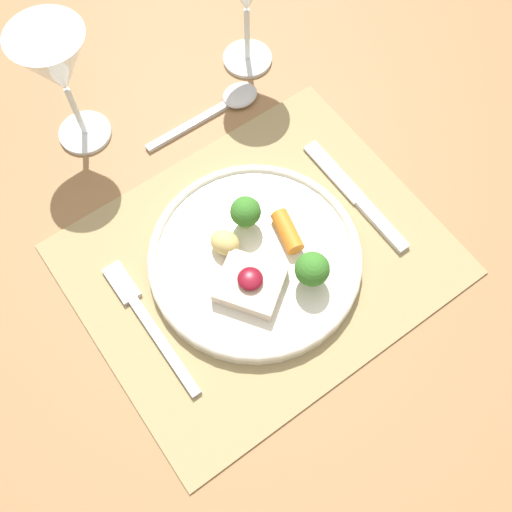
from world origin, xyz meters
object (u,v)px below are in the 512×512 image
dinner_plate (257,259)px  spoon (229,102)px  knife (362,202)px  wine_glass_far (57,67)px  fork (145,318)px

dinner_plate → spoon: size_ratio=1.46×
spoon → dinner_plate: bearing=-115.1°
knife → spoon: bearing=101.7°
dinner_plate → wine_glass_far: size_ratio=1.44×
wine_glass_far → fork: bearing=-104.4°
dinner_plate → knife: 0.16m
fork → wine_glass_far: bearing=74.5°
wine_glass_far → spoon: bearing=-21.3°
dinner_plate → spoon: (0.11, 0.22, -0.01)m
fork → wine_glass_far: size_ratio=1.07×
fork → wine_glass_far: (0.07, 0.28, 0.12)m
dinner_plate → fork: dinner_plate is taller
fork → knife: (0.31, -0.03, 0.00)m
spoon → wine_glass_far: wine_glass_far is taller
spoon → wine_glass_far: size_ratio=0.99×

